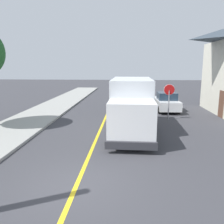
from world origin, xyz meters
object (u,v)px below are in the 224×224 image
parked_car_near (135,102)px  stop_sign (169,95)px  parked_car_mid (134,94)px  parked_van_across (166,102)px  box_truck (132,103)px

parked_car_near → stop_sign: size_ratio=1.66×
parked_car_near → stop_sign: 4.28m
parked_car_mid → stop_sign: (2.30, -9.76, 1.06)m
stop_sign → parked_car_near: bearing=124.7°
parked_car_near → stop_sign: bearing=-55.3°
parked_car_near → parked_car_mid: (0.06, 6.35, 0.00)m
parked_car_near → parked_van_across: bearing=2.7°
box_truck → parked_car_mid: size_ratio=1.62×
box_truck → stop_sign: bearing=50.1°
parked_car_mid → stop_sign: bearing=-76.7°
parked_van_across → parked_car_near: bearing=-177.3°
box_truck → stop_sign: 4.41m
box_truck → parked_car_mid: bearing=87.7°
box_truck → parked_car_near: 6.88m
box_truck → parked_car_near: box_truck is taller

